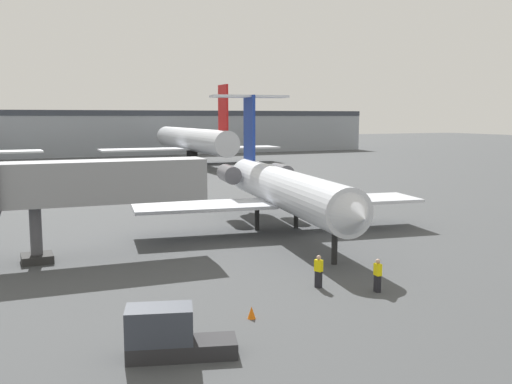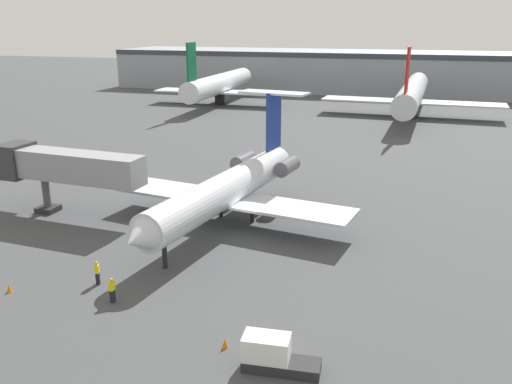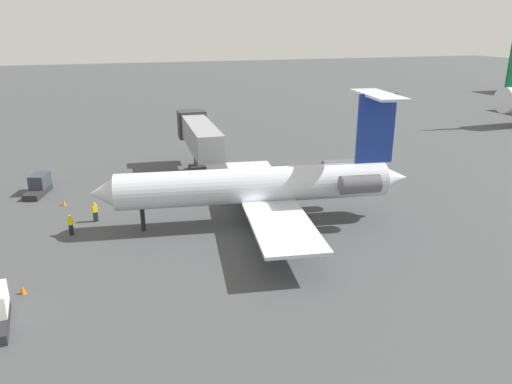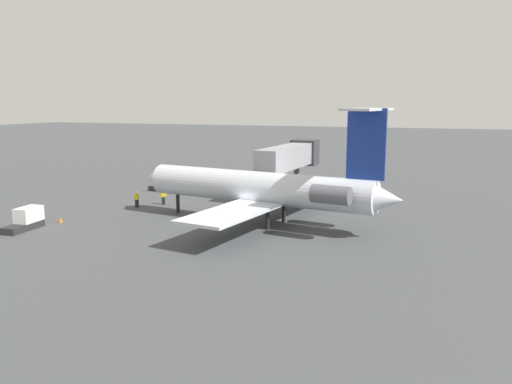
% 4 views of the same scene
% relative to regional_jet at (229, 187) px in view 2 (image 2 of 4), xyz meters
% --- Properties ---
extents(ground_plane, '(400.00, 400.00, 0.10)m').
position_rel_regional_jet_xyz_m(ground_plane, '(2.02, -1.71, -3.50)').
color(ground_plane, '#424447').
extents(regional_jet, '(22.47, 26.47, 10.58)m').
position_rel_regional_jet_xyz_m(regional_jet, '(0.00, 0.00, 0.00)').
color(regional_jet, silver).
rests_on(regional_jet, ground_plane).
extents(jet_bridge, '(14.67, 3.71, 6.34)m').
position_rel_regional_jet_xyz_m(jet_bridge, '(-15.52, -2.14, 1.18)').
color(jet_bridge, gray).
rests_on(jet_bridge, ground_plane).
extents(ground_crew_marshaller, '(0.29, 0.42, 1.69)m').
position_rel_regional_jet_xyz_m(ground_crew_marshaller, '(-2.46, -15.31, -2.60)').
color(ground_crew_marshaller, black).
rests_on(ground_crew_marshaller, ground_plane).
extents(ground_crew_loader, '(0.39, 0.47, 1.69)m').
position_rel_regional_jet_xyz_m(ground_crew_loader, '(-4.76, -13.44, -2.60)').
color(ground_crew_loader, black).
rests_on(ground_crew_loader, ground_plane).
extents(baggage_tug_trailing, '(4.11, 1.75, 1.90)m').
position_rel_regional_jet_xyz_m(baggage_tug_trailing, '(9.15, -18.98, -2.62)').
color(baggage_tug_trailing, '#262628').
rests_on(baggage_tug_trailing, ground_plane).
extents(traffic_cone_near, '(0.36, 0.36, 0.55)m').
position_rel_regional_jet_xyz_m(traffic_cone_near, '(6.14, -17.93, -3.18)').
color(traffic_cone_near, orange).
rests_on(traffic_cone_near, ground_plane).
extents(traffic_cone_mid, '(0.36, 0.36, 0.55)m').
position_rel_regional_jet_xyz_m(traffic_cone_mid, '(-9.74, -16.18, -3.18)').
color(traffic_cone_mid, orange).
rests_on(traffic_cone_mid, ground_plane).
extents(terminal_building, '(132.05, 22.02, 10.04)m').
position_rel_regional_jet_xyz_m(terminal_building, '(2.02, 99.33, 1.58)').
color(terminal_building, '#8C939E').
rests_on(terminal_building, ground_plane).
extents(parked_airliner_west_end, '(28.33, 33.68, 13.54)m').
position_rel_regional_jet_xyz_m(parked_airliner_west_end, '(-26.22, 66.42, 0.91)').
color(parked_airliner_west_end, silver).
rests_on(parked_airliner_west_end, ground_plane).
extents(parked_airliner_west_mid, '(33.49, 39.75, 13.55)m').
position_rel_regional_jet_xyz_m(parked_airliner_west_mid, '(13.63, 62.89, 0.91)').
color(parked_airliner_west_mid, silver).
rests_on(parked_airliner_west_mid, ground_plane).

